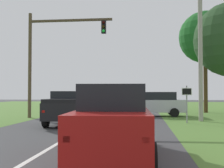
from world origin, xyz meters
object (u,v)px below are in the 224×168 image
object	(u,v)px
traffic_light	(50,50)
keep_moving_sign	(187,99)
utility_pole_right	(200,40)
crossing_suv_far	(155,104)
red_suv_near	(114,120)
oak_tree_right	(205,37)
pickup_truck_lead	(71,107)

from	to	relation	value
traffic_light	keep_moving_sign	distance (m)	10.24
utility_pole_right	crossing_suv_far	bearing A→B (deg)	126.84
red_suv_near	crossing_suv_far	distance (m)	14.66
red_suv_near	utility_pole_right	distance (m)	12.47
traffic_light	utility_pole_right	xyz separation A→B (m)	(10.35, -1.23, 0.25)
traffic_light	oak_tree_right	world-z (taller)	oak_tree_right
utility_pole_right	red_suv_near	bearing A→B (deg)	-112.29
red_suv_near	pickup_truck_lead	distance (m)	8.83
oak_tree_right	keep_moving_sign	bearing A→B (deg)	-108.03
crossing_suv_far	utility_pole_right	distance (m)	6.24
traffic_light	crossing_suv_far	bearing A→B (deg)	17.90
red_suv_near	pickup_truck_lead	size ratio (longest dim) A/B	0.95
traffic_light	crossing_suv_far	size ratio (longest dim) A/B	1.65
crossing_suv_far	oak_tree_right	bearing A→B (deg)	42.69
red_suv_near	utility_pole_right	bearing A→B (deg)	67.71
keep_moving_sign	crossing_suv_far	xyz separation A→B (m)	(-1.68, 5.01, -0.46)
pickup_truck_lead	crossing_suv_far	distance (m)	8.13
red_suv_near	traffic_light	xyz separation A→B (m)	(-5.89, 12.11, 3.89)
red_suv_near	keep_moving_sign	bearing A→B (deg)	70.48
oak_tree_right	utility_pole_right	distance (m)	8.45
red_suv_near	traffic_light	bearing A→B (deg)	115.96
pickup_truck_lead	oak_tree_right	xyz separation A→B (m)	(9.77, 10.75, 5.89)
red_suv_near	keep_moving_sign	xyz separation A→B (m)	(3.39, 9.55, 0.38)
keep_moving_sign	oak_tree_right	size ratio (longest dim) A/B	0.24
keep_moving_sign	oak_tree_right	bearing A→B (deg)	71.97
red_suv_near	traffic_light	size ratio (longest dim) A/B	0.66
pickup_truck_lead	traffic_light	size ratio (longest dim) A/B	0.70
pickup_truck_lead	utility_pole_right	xyz separation A→B (m)	(7.80, 2.70, 4.21)
crossing_suv_far	utility_pole_right	world-z (taller)	utility_pole_right
traffic_light	oak_tree_right	size ratio (longest dim) A/B	0.82
pickup_truck_lead	oak_tree_right	distance (m)	15.68
traffic_light	utility_pole_right	size ratio (longest dim) A/B	0.73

